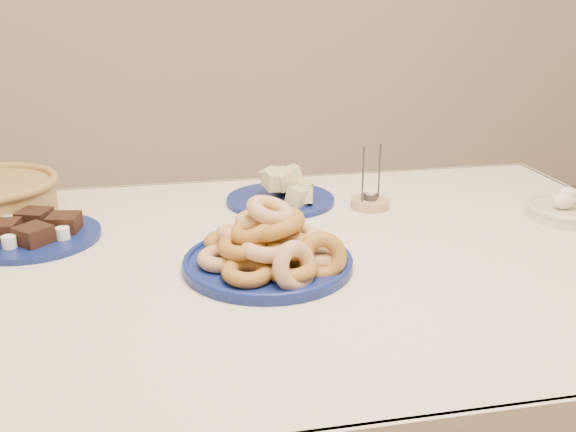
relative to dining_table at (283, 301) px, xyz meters
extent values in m
cylinder|color=brown|center=(0.70, 0.40, -0.28)|extent=(0.06, 0.06, 0.72)
cube|color=silver|center=(0.00, 0.00, 0.10)|extent=(1.70, 1.10, 0.02)
cube|color=silver|center=(0.00, 0.55, -0.03)|extent=(1.70, 0.01, 0.28)
cylinder|color=navy|center=(-0.04, -0.06, 0.11)|extent=(0.43, 0.43, 0.02)
torus|color=navy|center=(-0.04, -0.06, 0.12)|extent=(0.43, 0.43, 0.01)
torus|color=#B87E4C|center=(0.04, -0.01, 0.14)|extent=(0.10, 0.10, 0.03)
torus|color=brown|center=(-0.03, 0.04, 0.14)|extent=(0.10, 0.10, 0.04)
torus|color=brown|center=(-0.11, 0.01, 0.14)|extent=(0.13, 0.13, 0.03)
torus|color=#B87E4C|center=(-0.13, -0.07, 0.14)|extent=(0.13, 0.13, 0.03)
torus|color=brown|center=(-0.09, -0.14, 0.14)|extent=(0.13, 0.13, 0.04)
torus|color=brown|center=(-0.01, -0.14, 0.14)|extent=(0.10, 0.10, 0.03)
torus|color=#B87E4C|center=(0.05, -0.09, 0.14)|extent=(0.10, 0.10, 0.03)
torus|color=#B87E4C|center=(-0.01, -0.01, 0.17)|extent=(0.13, 0.13, 0.03)
torus|color=brown|center=(-0.05, 0.00, 0.17)|extent=(0.11, 0.11, 0.03)
torus|color=#B87E4C|center=(-0.09, -0.04, 0.17)|extent=(0.13, 0.13, 0.06)
torus|color=brown|center=(-0.09, -0.08, 0.17)|extent=(0.13, 0.13, 0.04)
torus|color=#B87E4C|center=(-0.05, -0.11, 0.17)|extent=(0.14, 0.13, 0.04)
torus|color=brown|center=(0.00, -0.10, 0.17)|extent=(0.11, 0.11, 0.03)
torus|color=#B87E4C|center=(0.01, -0.06, 0.17)|extent=(0.13, 0.13, 0.03)
torus|color=brown|center=(-0.01, -0.05, 0.19)|extent=(0.14, 0.14, 0.05)
torus|color=#B87E4C|center=(-0.05, -0.03, 0.19)|extent=(0.10, 0.10, 0.04)
torus|color=brown|center=(-0.07, -0.07, 0.19)|extent=(0.11, 0.11, 0.06)
torus|color=brown|center=(-0.03, -0.09, 0.19)|extent=(0.14, 0.14, 0.06)
torus|color=#B87E4C|center=(-0.03, -0.06, 0.22)|extent=(0.13, 0.13, 0.06)
torus|color=#B87E4C|center=(-0.01, -0.17, 0.15)|extent=(0.11, 0.10, 0.10)
torus|color=brown|center=(0.05, -0.13, 0.15)|extent=(0.10, 0.07, 0.10)
cylinder|color=navy|center=(0.06, 0.33, 0.11)|extent=(0.28, 0.28, 0.01)
cube|color=#C5C77E|center=(0.07, 0.37, 0.14)|extent=(0.05, 0.06, 0.05)
cube|color=#C5C77E|center=(0.04, 0.34, 0.17)|extent=(0.06, 0.06, 0.05)
cube|color=#C5C77E|center=(0.10, 0.27, 0.14)|extent=(0.05, 0.06, 0.05)
cube|color=#C5C77E|center=(0.10, 0.38, 0.14)|extent=(0.05, 0.06, 0.05)
cube|color=#C5C77E|center=(0.04, 0.33, 0.17)|extent=(0.06, 0.06, 0.05)
cube|color=#C5C77E|center=(0.06, 0.30, 0.17)|extent=(0.06, 0.06, 0.05)
cube|color=#C5C77E|center=(0.11, 0.32, 0.14)|extent=(0.07, 0.06, 0.06)
cube|color=#C5C77E|center=(0.09, 0.34, 0.17)|extent=(0.06, 0.05, 0.05)
cube|color=#C5C77E|center=(0.09, 0.26, 0.14)|extent=(0.07, 0.06, 0.05)
cube|color=#C5C77E|center=(0.06, 0.31, 0.17)|extent=(0.06, 0.05, 0.05)
cube|color=#C5C77E|center=(0.06, 0.33, 0.17)|extent=(0.05, 0.05, 0.05)
cube|color=#C5C77E|center=(0.04, 0.30, 0.17)|extent=(0.05, 0.05, 0.05)
cylinder|color=navy|center=(-0.51, 0.18, 0.11)|extent=(0.37, 0.37, 0.01)
cube|color=black|center=(-0.57, 0.17, 0.14)|extent=(0.07, 0.07, 0.04)
cube|color=black|center=(-0.50, 0.13, 0.14)|extent=(0.09, 0.09, 0.04)
cube|color=black|center=(-0.51, 0.23, 0.14)|extent=(0.08, 0.08, 0.04)
cube|color=black|center=(-0.45, 0.19, 0.14)|extent=(0.07, 0.07, 0.04)
cylinder|color=white|center=(-0.57, 0.24, 0.13)|extent=(0.04, 0.04, 0.02)
cylinder|color=white|center=(-0.54, 0.11, 0.13)|extent=(0.04, 0.04, 0.02)
cylinder|color=white|center=(-0.44, 0.14, 0.13)|extent=(0.04, 0.04, 0.02)
cylinder|color=tan|center=(0.26, 0.24, 0.12)|extent=(0.12, 0.12, 0.02)
cylinder|color=#3C3C41|center=(0.26, 0.24, 0.13)|extent=(0.05, 0.05, 0.01)
cylinder|color=silver|center=(0.26, 0.24, 0.15)|extent=(0.04, 0.04, 0.01)
cylinder|color=#3C3C41|center=(0.24, 0.23, 0.20)|extent=(0.01, 0.01, 0.14)
cylinder|color=#3C3C41|center=(0.29, 0.26, 0.20)|extent=(0.01, 0.01, 0.14)
cylinder|color=beige|center=(0.70, 0.08, 0.12)|extent=(0.21, 0.21, 0.03)
torus|color=beige|center=(0.70, 0.08, 0.13)|extent=(0.22, 0.22, 0.01)
ellipsoid|color=white|center=(0.68, 0.08, 0.15)|extent=(0.05, 0.04, 0.04)
ellipsoid|color=white|center=(0.71, 0.11, 0.15)|extent=(0.05, 0.04, 0.04)
camera|label=1|loc=(-0.23, -1.18, 0.62)|focal=40.00mm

